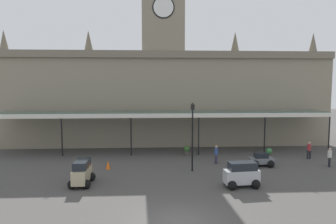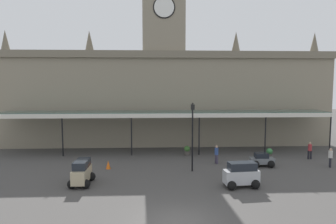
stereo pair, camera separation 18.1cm
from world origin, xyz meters
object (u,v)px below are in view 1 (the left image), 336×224
traffic_cone (108,165)px  planter_near_kerb (269,153)px  car_beige_van (82,174)px  victorian_lamppost (192,130)px  pedestrian_beside_cars (309,150)px  pedestrian_crossing_forecourt (330,156)px  pedestrian_near_entrance (216,154)px  car_silver_van (242,176)px  car_grey_sedan (261,161)px  planter_forecourt_centre (187,150)px

traffic_cone → planter_near_kerb: (15.18, 3.08, 0.14)m
car_beige_van → victorian_lamppost: (8.33, 2.96, 2.67)m
pedestrian_beside_cars → planter_near_kerb: bearing=170.7°
pedestrian_crossing_forecourt → planter_near_kerb: 5.30m
pedestrian_near_entrance → traffic_cone: 9.67m
car_silver_van → pedestrian_near_entrance: 6.30m
car_beige_van → pedestrian_near_entrance: car_beige_van is taller
pedestrian_near_entrance → planter_near_kerb: pedestrian_near_entrance is taller
planter_near_kerb → car_beige_van: bearing=-156.9°
car_grey_sedan → traffic_cone: (-13.33, -0.15, -0.16)m
car_silver_van → traffic_cone: bearing=153.4°
traffic_cone → planter_forecourt_centre: (7.25, 4.60, 0.14)m
planter_near_kerb → car_grey_sedan: bearing=-122.2°
pedestrian_crossing_forecourt → planter_forecourt_centre: pedestrian_crossing_forecourt is taller
pedestrian_beside_cars → car_beige_van: bearing=-162.4°
car_silver_van → pedestrian_crossing_forecourt: car_silver_van is taller
planter_near_kerb → pedestrian_beside_cars: bearing=-9.3°
victorian_lamppost → pedestrian_near_entrance: bearing=42.1°
planter_forecourt_centre → car_beige_van: bearing=-134.9°
car_silver_van → planter_near_kerb: bearing=57.3°
pedestrian_beside_cars → victorian_lamppost: bearing=-163.7°
planter_near_kerb → pedestrian_crossing_forecourt: bearing=-40.3°
car_grey_sedan → pedestrian_crossing_forecourt: 5.91m
car_grey_sedan → pedestrian_crossing_forecourt: (5.88, -0.48, 0.41)m
pedestrian_crossing_forecourt → traffic_cone: pedestrian_crossing_forecourt is taller
car_grey_sedan → pedestrian_crossing_forecourt: size_ratio=1.25×
car_grey_sedan → planter_forecourt_centre: car_grey_sedan is taller
pedestrian_near_entrance → planter_forecourt_centre: bearing=125.0°
car_beige_van → pedestrian_crossing_forecourt: 20.79m
pedestrian_beside_cars → traffic_cone: bearing=-172.5°
pedestrian_near_entrance → traffic_cone: bearing=-172.3°
car_beige_van → traffic_cone: 4.16m
car_beige_van → car_silver_van: bearing=-5.4°
pedestrian_beside_cars → planter_near_kerb: 3.78m
pedestrian_beside_cars → traffic_cone: (-18.89, -2.47, -0.56)m
car_silver_van → victorian_lamppost: size_ratio=0.44×
car_grey_sedan → planter_forecourt_centre: bearing=143.8°
car_beige_van → victorian_lamppost: bearing=19.6°
car_beige_van → planter_forecourt_centre: bearing=45.1°
car_silver_van → planter_forecourt_centre: bearing=106.0°
victorian_lamppost → pedestrian_crossing_forecourt: bearing=3.0°
car_silver_van → planter_near_kerb: (5.19, 8.08, -0.32)m
victorian_lamppost → planter_forecourt_centre: (0.18, 5.57, -2.99)m
pedestrian_crossing_forecourt → traffic_cone: 19.22m
car_beige_van → planter_forecourt_centre: car_beige_van is taller
car_silver_van → car_grey_sedan: bearing=57.0°
car_silver_van → victorian_lamppost: (-2.93, 4.02, 2.67)m
car_beige_van → car_silver_van: size_ratio=0.97×
car_beige_van → traffic_cone: size_ratio=3.46×
victorian_lamppost → planter_near_kerb: (8.11, 4.06, -2.99)m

